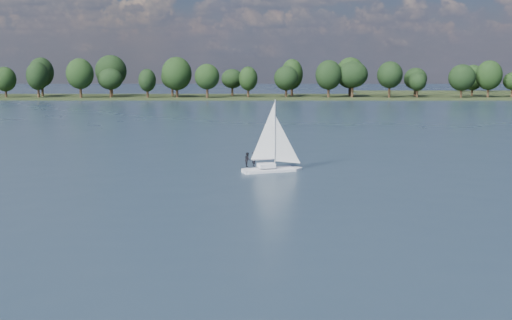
{
  "coord_description": "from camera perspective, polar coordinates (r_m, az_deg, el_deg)",
  "views": [
    {
      "loc": [
        3.27,
        -13.77,
        10.63
      ],
      "look_at": [
        3.17,
        37.89,
        2.5
      ],
      "focal_mm": 40.0,
      "sensor_mm": 36.0,
      "label": 1
    }
  ],
  "objects": [
    {
      "name": "treeline",
      "position": [
        221.5,
        -1.3,
        8.28
      ],
      "size": [
        562.28,
        73.34,
        18.14
      ],
      "color": "black",
      "rests_on": "ground"
    },
    {
      "name": "far_shore",
      "position": [
        226.05,
        -0.72,
        6.24
      ],
      "size": [
        660.0,
        40.0,
        1.5
      ],
      "primitive_type": "cube",
      "color": "black",
      "rests_on": "ground"
    },
    {
      "name": "sailboat",
      "position": [
        60.15,
        1.33,
        0.92
      ],
      "size": [
        6.29,
        3.65,
        7.99
      ],
      "rotation": [
        0.0,
        0.0,
        0.35
      ],
      "color": "white",
      "rests_on": "ground"
    },
    {
      "name": "ground",
      "position": [
        114.32,
        -1.53,
        3.6
      ],
      "size": [
        700.0,
        700.0,
        0.0
      ],
      "primitive_type": "plane",
      "color": "#233342",
      "rests_on": "ground"
    }
  ]
}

